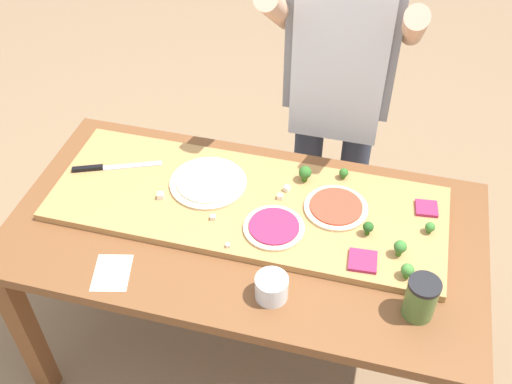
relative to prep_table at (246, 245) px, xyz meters
The scene contains 24 objects.
ground_plane 0.68m from the prep_table, ahead, with size 8.00×8.00×0.00m, color #896B4C.
prep_table is the anchor object (origin of this frame).
cutting_board 0.15m from the prep_table, 102.06° to the left, with size 1.36×0.49×0.03m, color #B27F47.
chefs_knife 0.59m from the prep_table, 168.20° to the left, with size 0.31×0.14×0.02m.
pizza_whole_tomato_red 0.34m from the prep_table, 23.65° to the left, with size 0.22×0.22×0.02m.
pizza_whole_cheese_artichoke 0.26m from the prep_table, 142.01° to the left, with size 0.27×0.27×0.02m.
pizza_whole_beet_magenta 0.17m from the prep_table, 10.04° to the right, with size 0.20×0.20×0.02m.
pizza_slice_near_right 0.63m from the prep_table, 18.83° to the left, with size 0.07×0.07×0.01m, color #9E234C.
pizza_slice_center 0.44m from the prep_table, 12.05° to the right, with size 0.09×0.09×0.01m, color #9E234C.
broccoli_floret_back_left 0.62m from the prep_table, ahead, with size 0.03×0.03×0.04m.
broccoli_floret_center_right 0.43m from the prep_table, 45.14° to the left, with size 0.03×0.03×0.04m.
broccoli_floret_center_left 0.54m from the prep_table, ahead, with size 0.04×0.04×0.06m.
broccoli_floret_back_right 0.33m from the prep_table, 57.35° to the left, with size 0.05×0.05×0.06m.
broccoli_floret_front_right 0.57m from the prep_table, 11.51° to the right, with size 0.04×0.04×0.05m.
broccoli_floret_front_left 0.44m from the prep_table, ahead, with size 0.04×0.04×0.05m.
cheese_crumble_a 0.19m from the prep_table, 99.32° to the right, with size 0.01×0.01×0.01m, color silver.
cheese_crumble_b 0.34m from the prep_table, behind, with size 0.02×0.02×0.02m, color white.
cheese_crumble_c 0.21m from the prep_table, 54.60° to the left, with size 0.02×0.02×0.02m, color white.
cheese_crumble_d 0.25m from the prep_table, 58.78° to the left, with size 0.02×0.02×0.02m, color white.
cheese_crumble_e 0.18m from the prep_table, 165.63° to the right, with size 0.02×0.02×0.02m, color silver.
flour_cup 0.33m from the prep_table, 59.78° to the right, with size 0.10×0.10×0.08m.
sauce_jar 0.64m from the prep_table, 20.23° to the right, with size 0.09×0.09×0.14m.
recipe_note 0.48m from the prep_table, 139.09° to the right, with size 0.11×0.15×0.00m, color white.
cook_center 0.73m from the prep_table, 71.90° to the left, with size 0.54×0.39×1.67m.
Camera 1 is at (0.39, -1.34, 2.27)m, focal length 42.32 mm.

